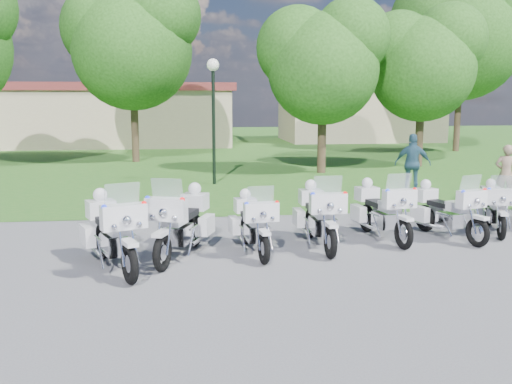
{
  "coord_description": "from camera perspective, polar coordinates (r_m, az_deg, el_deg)",
  "views": [
    {
      "loc": [
        -1.98,
        -11.81,
        3.1
      ],
      "look_at": [
        -0.35,
        1.2,
        0.95
      ],
      "focal_mm": 40.0,
      "sensor_mm": 36.0,
      "label": 1
    }
  ],
  "objects": [
    {
      "name": "bystander_c",
      "position": [
        19.42,
        15.4,
        2.72
      ],
      "size": [
        1.25,
        0.86,
        1.96
      ],
      "primitive_type": "imported",
      "rotation": [
        0.0,
        0.0,
        2.77
      ],
      "color": "#2F5771",
      "rests_on": "ground"
    },
    {
      "name": "tree_4",
      "position": [
        36.29,
        19.82,
        15.0
      ],
      "size": [
        7.97,
        6.8,
        10.63
      ],
      "color": "#38281C",
      "rests_on": "ground"
    },
    {
      "name": "building_west",
      "position": [
        40.03,
        -13.02,
        7.59
      ],
      "size": [
        14.56,
        8.32,
        4.1
      ],
      "color": "tan",
      "rests_on": "ground"
    },
    {
      "name": "building_east",
      "position": [
        43.79,
        10.2,
        7.81
      ],
      "size": [
        11.44,
        7.28,
        4.1
      ],
      "color": "tan",
      "rests_on": "ground"
    },
    {
      "name": "motorcycle_2",
      "position": [
        11.6,
        -0.34,
        -3.06
      ],
      "size": [
        0.87,
        2.18,
        1.47
      ],
      "rotation": [
        0.0,
        0.0,
        3.26
      ],
      "color": "black",
      "rests_on": "ground"
    },
    {
      "name": "tree_1",
      "position": [
        29.02,
        -12.41,
        14.74
      ],
      "size": [
        6.75,
        5.76,
        9.0
      ],
      "color": "#38281C",
      "rests_on": "ground"
    },
    {
      "name": "motorcycle_4",
      "position": [
        13.0,
        12.45,
        -1.75
      ],
      "size": [
        0.99,
        2.32,
        1.57
      ],
      "rotation": [
        0.0,
        0.0,
        3.3
      ],
      "color": "black",
      "rests_on": "ground"
    },
    {
      "name": "ground",
      "position": [
        12.37,
        2.31,
        -5.21
      ],
      "size": [
        100.0,
        100.0,
        0.0
      ],
      "primitive_type": "plane",
      "color": "#5B5B60",
      "rests_on": "ground"
    },
    {
      "name": "tree_3",
      "position": [
        27.4,
        16.23,
        12.61
      ],
      "size": [
        5.5,
        4.69,
        7.34
      ],
      "color": "#38281C",
      "rests_on": "ground"
    },
    {
      "name": "motorcycle_1",
      "position": [
        11.36,
        -7.4,
        -2.96
      ],
      "size": [
        1.36,
        2.38,
        1.67
      ],
      "rotation": [
        0.0,
        0.0,
        2.79
      ],
      "color": "black",
      "rests_on": "ground"
    },
    {
      "name": "motorcycle_3",
      "position": [
        12.14,
        6.26,
        -2.27
      ],
      "size": [
        0.79,
        2.4,
        1.61
      ],
      "rotation": [
        0.0,
        0.0,
        3.15
      ],
      "color": "black",
      "rests_on": "ground"
    },
    {
      "name": "grass_lawn",
      "position": [
        38.98,
        -4.22,
        4.73
      ],
      "size": [
        100.0,
        48.0,
        0.01
      ],
      "primitive_type": "cube",
      "color": "#286520",
      "rests_on": "ground"
    },
    {
      "name": "motorcycle_6",
      "position": [
        14.54,
        22.77,
        -1.34
      ],
      "size": [
        1.13,
        2.04,
        1.42
      ],
      "rotation": [
        0.0,
        0.0,
        2.81
      ],
      "color": "black",
      "rests_on": "ground"
    },
    {
      "name": "lamp_post",
      "position": [
        20.71,
        -4.29,
        10.04
      ],
      "size": [
        0.44,
        0.44,
        4.51
      ],
      "color": "black",
      "rests_on": "ground"
    },
    {
      "name": "motorcycle_0",
      "position": [
        10.8,
        -14.19,
        -3.76
      ],
      "size": [
        1.42,
        2.4,
        1.7
      ],
      "rotation": [
        0.0,
        0.0,
        3.52
      ],
      "color": "black",
      "rests_on": "ground"
    },
    {
      "name": "bystander_a",
      "position": [
        18.75,
        23.71,
        1.69
      ],
      "size": [
        0.76,
        0.67,
        1.74
      ],
      "primitive_type": "imported",
      "rotation": [
        0.0,
        0.0,
        2.63
      ],
      "color": "#9D7D6A",
      "rests_on": "ground"
    },
    {
      "name": "tree_2",
      "position": [
        24.21,
        6.62,
        13.16
      ],
      "size": [
        5.39,
        4.6,
        7.18
      ],
      "color": "#38281C",
      "rests_on": "ground"
    },
    {
      "name": "motorcycle_5",
      "position": [
        13.5,
        18.49,
        -1.71
      ],
      "size": [
        1.17,
        2.18,
        1.51
      ],
      "rotation": [
        0.0,
        0.0,
        3.45
      ],
      "color": "black",
      "rests_on": "ground"
    }
  ]
}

